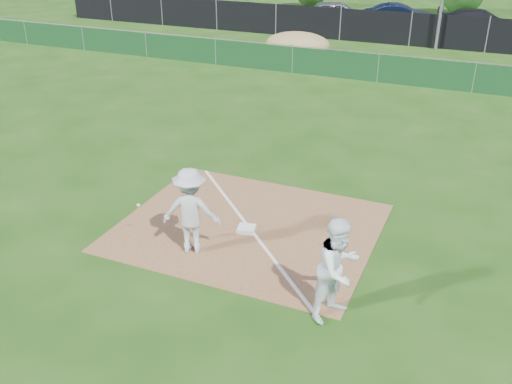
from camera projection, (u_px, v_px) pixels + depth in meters
ground at (347, 116)px, 21.18m from camera, size 90.00×90.00×0.00m
infield_dirt at (248, 227)px, 13.78m from camera, size 6.00×5.00×0.02m
foul_line at (248, 227)px, 13.78m from camera, size 5.01×5.01×0.01m
green_fence at (378, 69)px, 25.01m from camera, size 44.00×0.05×1.20m
dirt_mound at (298, 44)px, 29.67m from camera, size 3.38×2.60×1.17m
black_fence at (411, 30)px, 31.45m from camera, size 46.00×0.04×1.80m
parking_lot at (423, 30)px, 35.95m from camera, size 46.00×9.00×0.01m
first_base at (246, 229)px, 13.61m from camera, size 0.48×0.48×0.09m
play_at_first at (191, 211)px, 12.40m from camera, size 2.08×1.09×2.00m
runner at (338, 269)px, 10.39m from camera, size 1.14×1.24×2.06m
car_left at (338, 14)px, 36.46m from camera, size 5.17×3.32×1.64m
car_mid at (400, 16)px, 36.29m from camera, size 4.71×2.66×1.47m
car_right at (479, 22)px, 34.42m from camera, size 5.20×2.50×1.46m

